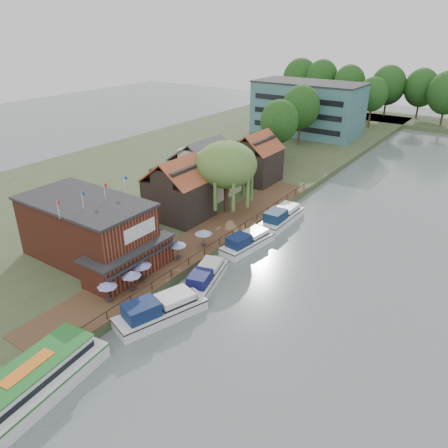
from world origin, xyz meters
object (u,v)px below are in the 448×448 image
Objects in this scene: umbrella_4 at (204,238)px; swan at (97,350)px; hotel_block at (307,108)px; willow at (226,178)px; umbrella_1 at (132,281)px; pub at (99,234)px; cottage_a at (179,188)px; umbrella_0 at (108,292)px; umbrella_2 at (142,271)px; cruiser_2 at (248,240)px; cruiser_0 at (160,308)px; cruiser_3 at (282,215)px; tour_boat at (23,389)px; cottage_b at (205,167)px; umbrella_3 at (178,250)px; cottage_c at (256,157)px; cruiser_1 at (206,274)px.

swan is (2.89, -19.19, -2.07)m from umbrella_4.
hotel_block reaches higher than willow.
umbrella_1 is 5.40× the size of swan.
cottage_a is at bearing 93.81° from pub.
cottage_a reaches higher than umbrella_0.
umbrella_2 is (6.67, -0.36, -2.36)m from pub.
umbrella_2 is 15.15m from cruiser_2.
umbrella_1 is at bearing 80.53° from umbrella_0.
cruiser_3 is at bearing 110.25° from cruiser_0.
tour_boat reaches higher than cruiser_0.
cruiser_3 is (4.17, 23.65, -1.03)m from umbrella_2.
cottage_b is 22.68m from umbrella_3.
umbrella_0 is 28.67m from cruiser_3.
umbrella_3 is (0.08, 10.39, 0.00)m from umbrella_0.
umbrella_0 is (7.80, -20.07, -2.96)m from cottage_a.
cruiser_3 is (7.34, 3.29, -4.95)m from willow.
cottage_a is 22.42m from cruiser_0.
umbrella_0 is at bearing -90.45° from umbrella_3.
tour_boat is (-1.17, -13.64, 0.29)m from cruiser_0.
willow reaches higher than umbrella_0.
pub is 2.33× the size of cottage_a.
cruiser_0 is at bearing -27.92° from umbrella_2.
willow reaches higher than umbrella_3.
umbrella_0 is at bearing -68.77° from cottage_a.
cruiser_0 is (11.72, -37.03, -3.97)m from cottage_c.
cottage_c is 14.46m from willow.
umbrella_3 is at bearing 153.94° from cruiser_1.
swan is at bearing -68.58° from umbrella_2.
hotel_block is at bearing 94.97° from cottage_b.
willow is at bearing 148.81° from cruiser_2.
umbrella_1 is 0.23× the size of cruiser_0.
cruiser_0 is 26.34m from cruiser_3.
hotel_block reaches higher than pub.
cruiser_0 is at bearing -79.92° from cruiser_2.
cottage_c is 3.58× the size of umbrella_0.
umbrella_2 is 0.23× the size of cruiser_0.
pub is 45.45× the size of swan.
cottage_b is at bearing 146.31° from willow.
umbrella_1 is at bearing -78.26° from hotel_block.
umbrella_1 reaches higher than cruiser_2.
swan is (-0.48, -33.05, -1.04)m from cruiser_3.
pub is at bearing -80.91° from cottage_b.
cottage_a is 10.44m from cottage_b.
cottage_a is at bearing -145.99° from cruiser_3.
umbrella_4 is at bearing 113.40° from cruiser_1.
cruiser_3 is (14.84, -1.71, -3.99)m from cottage_b.
tour_boat is (3.88, -16.32, -0.72)m from umbrella_2.
umbrella_0 is at bearing -94.70° from cruiser_2.
swan is at bearing -67.56° from cottage_b.
cottage_c reaches higher than pub.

